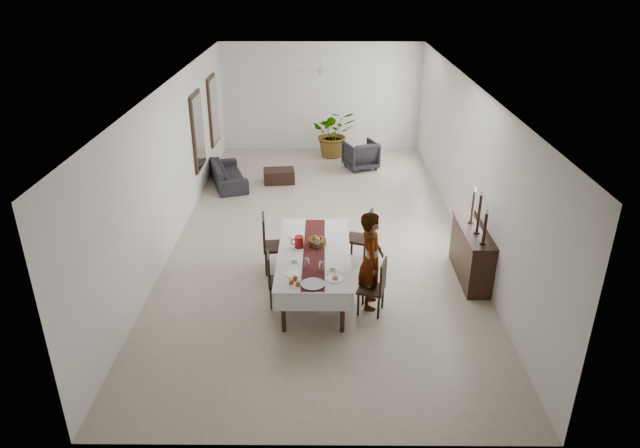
# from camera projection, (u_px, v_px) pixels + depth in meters

# --- Properties ---
(floor) EXTENTS (6.00, 12.00, 0.00)m
(floor) POSITION_uv_depth(u_px,v_px,m) (320.00, 231.00, 12.38)
(floor) COLOR #B7A891
(floor) RESTS_ON ground
(ceiling) EXTENTS (6.00, 12.00, 0.02)m
(ceiling) POSITION_uv_depth(u_px,v_px,m) (320.00, 83.00, 11.02)
(ceiling) COLOR white
(ceiling) RESTS_ON wall_back
(wall_back) EXTENTS (6.00, 0.02, 3.20)m
(wall_back) POSITION_uv_depth(u_px,v_px,m) (321.00, 97.00, 17.14)
(wall_back) COLOR silver
(wall_back) RESTS_ON floor
(wall_front) EXTENTS (6.00, 0.02, 3.20)m
(wall_front) POSITION_uv_depth(u_px,v_px,m) (316.00, 337.00, 6.26)
(wall_front) COLOR silver
(wall_front) RESTS_ON floor
(wall_left) EXTENTS (0.02, 12.00, 3.20)m
(wall_left) POSITION_uv_depth(u_px,v_px,m) (174.00, 161.00, 11.72)
(wall_left) COLOR silver
(wall_left) RESTS_ON floor
(wall_right) EXTENTS (0.02, 12.00, 3.20)m
(wall_right) POSITION_uv_depth(u_px,v_px,m) (466.00, 162.00, 11.68)
(wall_right) COLOR silver
(wall_right) RESTS_ON floor
(dining_table_top) EXTENTS (1.05, 2.52, 0.05)m
(dining_table_top) POSITION_uv_depth(u_px,v_px,m) (314.00, 253.00, 9.83)
(dining_table_top) COLOR black
(dining_table_top) RESTS_ON table_leg_fl
(table_leg_fl) EXTENTS (0.07, 0.07, 0.74)m
(table_leg_fl) POSITION_uv_depth(u_px,v_px,m) (283.00, 312.00, 8.91)
(table_leg_fl) COLOR black
(table_leg_fl) RESTS_ON floor
(table_leg_fr) EXTENTS (0.07, 0.07, 0.74)m
(table_leg_fr) POSITION_uv_depth(u_px,v_px,m) (342.00, 312.00, 8.90)
(table_leg_fr) COLOR black
(table_leg_fr) RESTS_ON floor
(table_leg_bl) EXTENTS (0.07, 0.07, 0.74)m
(table_leg_bl) POSITION_uv_depth(u_px,v_px,m) (291.00, 242.00, 11.08)
(table_leg_bl) COLOR black
(table_leg_bl) RESTS_ON floor
(table_leg_br) EXTENTS (0.07, 0.07, 0.74)m
(table_leg_br) POSITION_uv_depth(u_px,v_px,m) (339.00, 243.00, 11.08)
(table_leg_br) COLOR black
(table_leg_br) RESTS_ON floor
(tablecloth_top) EXTENTS (1.24, 2.71, 0.01)m
(tablecloth_top) POSITION_uv_depth(u_px,v_px,m) (314.00, 252.00, 9.81)
(tablecloth_top) COLOR silver
(tablecloth_top) RESTS_ON dining_table_top
(tablecloth_drape_left) EXTENTS (0.01, 2.71, 0.32)m
(tablecloth_drape_left) POSITION_uv_depth(u_px,v_px,m) (279.00, 259.00, 9.88)
(tablecloth_drape_left) COLOR white
(tablecloth_drape_left) RESTS_ON dining_table_top
(tablecloth_drape_right) EXTENTS (0.01, 2.71, 0.32)m
(tablecloth_drape_right) POSITION_uv_depth(u_px,v_px,m) (350.00, 260.00, 9.87)
(tablecloth_drape_right) COLOR silver
(tablecloth_drape_right) RESTS_ON dining_table_top
(tablecloth_drape_near) EXTENTS (1.24, 0.01, 0.32)m
(tablecloth_drape_near) POSITION_uv_depth(u_px,v_px,m) (313.00, 302.00, 8.65)
(tablecloth_drape_near) COLOR silver
(tablecloth_drape_near) RESTS_ON dining_table_top
(tablecloth_drape_far) EXTENTS (1.24, 0.01, 0.32)m
(tablecloth_drape_far) POSITION_uv_depth(u_px,v_px,m) (315.00, 226.00, 11.10)
(tablecloth_drape_far) COLOR white
(tablecloth_drape_far) RESTS_ON dining_table_top
(table_runner) EXTENTS (0.37, 2.63, 0.00)m
(table_runner) POSITION_uv_depth(u_px,v_px,m) (314.00, 251.00, 9.81)
(table_runner) COLOR #571A19
(table_runner) RESTS_ON tablecloth_top
(red_pitcher) EXTENTS (0.16, 0.16, 0.21)m
(red_pitcher) POSITION_uv_depth(u_px,v_px,m) (299.00, 242.00, 9.91)
(red_pitcher) COLOR maroon
(red_pitcher) RESTS_ON tablecloth_top
(pitcher_handle) EXTENTS (0.13, 0.02, 0.13)m
(pitcher_handle) POSITION_uv_depth(u_px,v_px,m) (294.00, 242.00, 9.91)
(pitcher_handle) COLOR maroon
(pitcher_handle) RESTS_ON red_pitcher
(wine_glass_near) EXTENTS (0.07, 0.07, 0.18)m
(wine_glass_near) POSITION_uv_depth(u_px,v_px,m) (321.00, 266.00, 9.15)
(wine_glass_near) COLOR silver
(wine_glass_near) RESTS_ON tablecloth_top
(wine_glass_mid) EXTENTS (0.07, 0.07, 0.18)m
(wine_glass_mid) POSITION_uv_depth(u_px,v_px,m) (307.00, 263.00, 9.25)
(wine_glass_mid) COLOR silver
(wine_glass_mid) RESTS_ON tablecloth_top
(wine_glass_far) EXTENTS (0.07, 0.07, 0.18)m
(wine_glass_far) POSITION_uv_depth(u_px,v_px,m) (317.00, 246.00, 9.82)
(wine_glass_far) COLOR white
(wine_glass_far) RESTS_ON tablecloth_top
(teacup_right) EXTENTS (0.09, 0.09, 0.06)m
(teacup_right) POSITION_uv_depth(u_px,v_px,m) (333.00, 268.00, 9.22)
(teacup_right) COLOR silver
(teacup_right) RESTS_ON saucer_right
(saucer_right) EXTENTS (0.16, 0.16, 0.01)m
(saucer_right) POSITION_uv_depth(u_px,v_px,m) (333.00, 269.00, 9.23)
(saucer_right) COLOR silver
(saucer_right) RESTS_ON tablecloth_top
(teacup_left) EXTENTS (0.09, 0.09, 0.06)m
(teacup_left) POSITION_uv_depth(u_px,v_px,m) (295.00, 260.00, 9.46)
(teacup_left) COLOR silver
(teacup_left) RESTS_ON saucer_left
(saucer_left) EXTENTS (0.16, 0.16, 0.01)m
(saucer_left) POSITION_uv_depth(u_px,v_px,m) (295.00, 261.00, 9.48)
(saucer_left) COLOR silver
(saucer_left) RESTS_ON tablecloth_top
(plate_near_right) EXTENTS (0.25, 0.25, 0.02)m
(plate_near_right) POSITION_uv_depth(u_px,v_px,m) (335.00, 279.00, 8.95)
(plate_near_right) COLOR white
(plate_near_right) RESTS_ON tablecloth_top
(bread_near_right) EXTENTS (0.09, 0.09, 0.09)m
(bread_near_right) POSITION_uv_depth(u_px,v_px,m) (335.00, 278.00, 8.93)
(bread_near_right) COLOR tan
(bread_near_right) RESTS_ON plate_near_right
(plate_near_left) EXTENTS (0.25, 0.25, 0.02)m
(plate_near_left) POSITION_uv_depth(u_px,v_px,m) (294.00, 274.00, 9.09)
(plate_near_left) COLOR white
(plate_near_left) RESTS_ON tablecloth_top
(plate_far_left) EXTENTS (0.25, 0.25, 0.02)m
(plate_far_left) POSITION_uv_depth(u_px,v_px,m) (296.00, 236.00, 10.33)
(plate_far_left) COLOR white
(plate_far_left) RESTS_ON tablecloth_top
(serving_tray) EXTENTS (0.38, 0.38, 0.02)m
(serving_tray) POSITION_uv_depth(u_px,v_px,m) (313.00, 284.00, 8.80)
(serving_tray) COLOR #46474B
(serving_tray) RESTS_ON tablecloth_top
(jam_jar_a) EXTENTS (0.07, 0.07, 0.08)m
(jam_jar_a) POSITION_uv_depth(u_px,v_px,m) (298.00, 284.00, 8.77)
(jam_jar_a) COLOR brown
(jam_jar_a) RESTS_ON tablecloth_top
(jam_jar_b) EXTENTS (0.07, 0.07, 0.08)m
(jam_jar_b) POSITION_uv_depth(u_px,v_px,m) (291.00, 281.00, 8.82)
(jam_jar_b) COLOR #9C4516
(jam_jar_b) RESTS_ON tablecloth_top
(jam_jar_c) EXTENTS (0.07, 0.07, 0.08)m
(jam_jar_c) POSITION_uv_depth(u_px,v_px,m) (295.00, 278.00, 8.92)
(jam_jar_c) COLOR #903A15
(jam_jar_c) RESTS_ON tablecloth_top
(fruit_basket) EXTENTS (0.32, 0.32, 0.11)m
(fruit_basket) POSITION_uv_depth(u_px,v_px,m) (317.00, 242.00, 10.03)
(fruit_basket) COLOR brown
(fruit_basket) RESTS_ON tablecloth_top
(fruit_red) EXTENTS (0.09, 0.09, 0.09)m
(fruit_red) POSITION_uv_depth(u_px,v_px,m) (319.00, 237.00, 10.01)
(fruit_red) COLOR #A51017
(fruit_red) RESTS_ON fruit_basket
(fruit_green) EXTENTS (0.08, 0.08, 0.08)m
(fruit_green) POSITION_uv_depth(u_px,v_px,m) (315.00, 237.00, 10.02)
(fruit_green) COLOR #477121
(fruit_green) RESTS_ON fruit_basket
(fruit_yellow) EXTENTS (0.09, 0.09, 0.09)m
(fruit_yellow) POSITION_uv_depth(u_px,v_px,m) (317.00, 239.00, 9.94)
(fruit_yellow) COLOR gold
(fruit_yellow) RESTS_ON fruit_basket
(chair_right_near_seat) EXTENTS (0.52, 0.52, 0.05)m
(chair_right_near_seat) POSITION_uv_depth(u_px,v_px,m) (371.00, 289.00, 9.39)
(chair_right_near_seat) COLOR black
(chair_right_near_seat) RESTS_ON chair_right_near_leg_fl
(chair_right_near_leg_fl) EXTENTS (0.05, 0.05, 0.41)m
(chair_right_near_leg_fl) POSITION_uv_depth(u_px,v_px,m) (378.00, 308.00, 9.29)
(chair_right_near_leg_fl) COLOR black
(chair_right_near_leg_fl) RESTS_ON floor
(chair_right_near_leg_fr) EXTENTS (0.05, 0.05, 0.41)m
(chair_right_near_leg_fr) POSITION_uv_depth(u_px,v_px,m) (383.00, 297.00, 9.59)
(chair_right_near_leg_fr) COLOR black
(chair_right_near_leg_fr) RESTS_ON floor
(chair_right_near_leg_bl) EXTENTS (0.05, 0.05, 0.41)m
(chair_right_near_leg_bl) POSITION_uv_depth(u_px,v_px,m) (358.00, 305.00, 9.38)
(chair_right_near_leg_bl) COLOR black
(chair_right_near_leg_bl) RESTS_ON floor
(chair_right_near_leg_br) EXTENTS (0.05, 0.05, 0.41)m
(chair_right_near_leg_br) POSITION_uv_depth(u_px,v_px,m) (363.00, 294.00, 9.68)
(chair_right_near_leg_br) COLOR black
(chair_right_near_leg_br) RESTS_ON floor
(chair_right_near_back) EXTENTS (0.16, 0.41, 0.53)m
(chair_right_near_back) POSITION_uv_depth(u_px,v_px,m) (383.00, 276.00, 9.22)
(chair_right_near_back) COLOR black
(chair_right_near_back) RESTS_ON chair_right_near_seat
(chair_right_far_seat) EXTENTS (0.57, 0.57, 0.05)m
(chair_right_far_seat) POSITION_uv_depth(u_px,v_px,m) (358.00, 239.00, 11.00)
(chair_right_far_seat) COLOR black
(chair_right_far_seat) RESTS_ON chair_right_far_leg_fl
(chair_right_far_leg_fl) EXTENTS (0.06, 0.06, 0.44)m
(chair_right_far_leg_fl) POSITION_uv_depth(u_px,v_px,m) (364.00, 256.00, 10.90)
(chair_right_far_leg_fl) COLOR black
(chair_right_far_leg_fl) RESTS_ON floor
(chair_right_far_leg_fr) EXTENTS (0.06, 0.06, 0.44)m
(chair_right_far_leg_fr) POSITION_uv_depth(u_px,v_px,m) (369.00, 247.00, 11.21)
(chair_right_far_leg_fr) COLOR black
(chair_right_far_leg_fr) RESTS_ON floor
(chair_right_far_leg_bl) EXTENTS (0.06, 0.06, 0.44)m
(chair_right_far_leg_bl) POSITION_uv_depth(u_px,v_px,m) (346.00, 253.00, 11.01)
(chair_right_far_leg_bl) COLOR black
(chair_right_far_leg_bl) RESTS_ON floor
(chair_right_far_leg_br) EXTENTS (0.06, 0.06, 0.44)m
(chair_right_far_leg_br) POSITION_uv_depth(u_px,v_px,m) (352.00, 245.00, 11.32)
(chair_right_far_leg_br) COLOR black
(chair_right_far_leg_br) RESTS_ON floor
(chair_right_far_back) EXTENTS (0.19, 0.43, 0.57)m
(chair_right_far_back) POSITION_uv_depth(u_px,v_px,m) (369.00, 226.00, 10.81)
(chair_right_far_back) COLOR black
(chair_right_far_back) RESTS_ON chair_right_far_seat
(chair_left_near_seat) EXTENTS (0.46, 0.46, 0.05)m
(chair_left_near_seat) POSITION_uv_depth(u_px,v_px,m) (280.00, 282.00, 9.61)
(chair_left_near_seat) COLOR black
(chair_left_near_seat) RESTS_ON chair_left_near_leg_fl
(chair_left_near_leg_fl) EXTENTS (0.05, 0.05, 0.41)m
(chair_left_near_leg_fl) POSITION_uv_depth(u_px,v_px,m) (270.00, 289.00, 9.84)
(chair_left_near_leg_fl) COLOR black
(chair_left_near_leg_fl) RESTS_ON floor
(chair_left_near_leg_fr) EXTENTS (0.05, 0.05, 0.41)m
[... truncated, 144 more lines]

